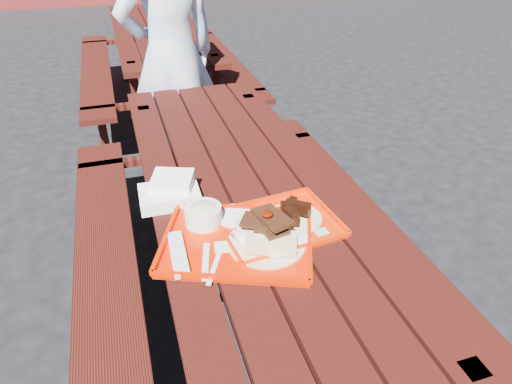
# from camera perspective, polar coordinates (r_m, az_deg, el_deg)

# --- Properties ---
(ground) EXTENTS (60.00, 60.00, 0.00)m
(ground) POSITION_cam_1_polar(r_m,az_deg,el_deg) (2.28, -1.17, -15.61)
(ground) COLOR black
(ground) RESTS_ON ground
(picnic_table_near) EXTENTS (1.41, 2.40, 0.75)m
(picnic_table_near) POSITION_cam_1_polar(r_m,az_deg,el_deg) (1.90, -1.35, -4.28)
(picnic_table_near) COLOR #3B100B
(picnic_table_near) RESTS_ON ground
(picnic_table_far) EXTENTS (1.41, 2.40, 0.75)m
(picnic_table_far) POSITION_cam_1_polar(r_m,az_deg,el_deg) (4.44, -11.96, 16.96)
(picnic_table_far) COLOR #3B100B
(picnic_table_far) RESTS_ON ground
(near_tray) EXTENTS (0.58, 0.52, 0.15)m
(near_tray) POSITION_cam_1_polar(r_m,az_deg,el_deg) (1.50, -2.28, -5.00)
(near_tray) COLOR red
(near_tray) RESTS_ON picnic_table_near
(far_tray) EXTENTS (0.43, 0.35, 0.07)m
(far_tray) POSITION_cam_1_polar(r_m,az_deg,el_deg) (1.57, 2.68, -3.98)
(far_tray) COLOR red
(far_tray) RESTS_ON picnic_table_near
(white_cloth) EXTENTS (0.22, 0.20, 0.09)m
(white_cloth) POSITION_cam_1_polar(r_m,az_deg,el_deg) (1.73, -10.65, 0.07)
(white_cloth) COLOR white
(white_cloth) RESTS_ON picnic_table_near
(person) EXTENTS (0.76, 0.63, 1.79)m
(person) POSITION_cam_1_polar(r_m,az_deg,el_deg) (2.96, -10.54, 16.23)
(person) COLOR #B8D3FF
(person) RESTS_ON ground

